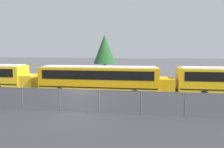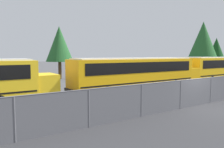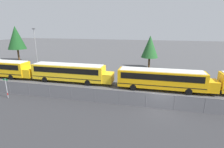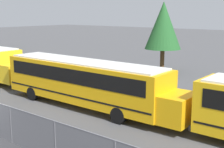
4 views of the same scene
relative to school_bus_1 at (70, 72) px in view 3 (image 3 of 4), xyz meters
The scene contains 9 objects.
ground_plane 15.92m from the school_bus_1, 25.25° to the right, with size 200.00×200.00×0.00m, color #4C4C4F.
road_strip 19.25m from the school_bus_1, 41.70° to the right, with size 117.75×12.00×0.01m.
fence 15.85m from the school_bus_1, 25.26° to the right, with size 83.82×0.07×1.78m.
school_bus_1 is the anchor object (origin of this frame).
school_bus_2 14.79m from the school_bus_1, ahead, with size 13.79×2.53×3.04m.
street_sign 9.50m from the school_bus_1, 121.55° to the right, with size 0.70×0.09×2.65m.
light_pole 14.01m from the school_bus_1, 147.31° to the left, with size 0.60×0.24×8.61m.
tree_0 25.73m from the school_bus_1, 148.10° to the left, with size 4.52×4.52×9.12m.
tree_2 18.59m from the school_bus_1, 47.15° to the left, with size 3.67×3.67×7.15m.
Camera 3 is at (-1.11, -18.89, 9.15)m, focal length 28.00 mm.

